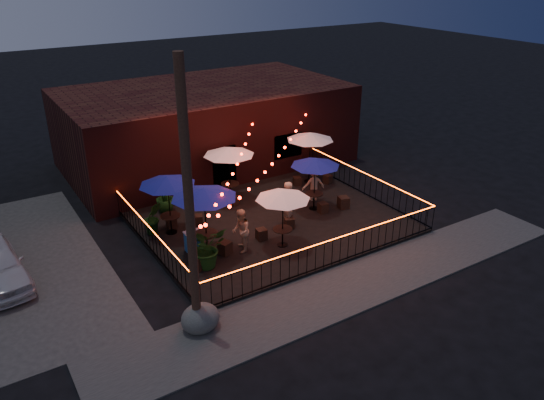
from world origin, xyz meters
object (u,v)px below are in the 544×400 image
(cafe_table_3, at_px, (229,152))
(cafe_table_4, at_px, (315,163))
(cafe_table_2, at_px, (283,196))
(cafe_table_0, at_px, (204,194))
(cafe_table_1, at_px, (167,181))
(utility_pole, at_px, (189,208))
(boulder, at_px, (200,318))
(cafe_table_5, at_px, (310,137))
(cooler, at_px, (193,241))

(cafe_table_3, height_order, cafe_table_4, cafe_table_3)
(cafe_table_3, bearing_deg, cafe_table_2, -93.74)
(cafe_table_0, relative_size, cafe_table_1, 1.10)
(utility_pole, xyz_separation_m, cafe_table_2, (4.72, 2.71, -1.83))
(cafe_table_4, bearing_deg, boulder, -148.22)
(cafe_table_1, xyz_separation_m, cafe_table_5, (7.60, 1.38, 0.06))
(cafe_table_2, bearing_deg, cafe_table_3, 86.26)
(cafe_table_1, xyz_separation_m, cafe_table_2, (3.12, -3.15, -0.14))
(cafe_table_5, bearing_deg, cafe_table_0, -153.52)
(utility_pole, distance_m, cafe_table_4, 9.09)
(cafe_table_0, distance_m, boulder, 4.70)
(cafe_table_0, xyz_separation_m, cafe_table_4, (5.50, 0.96, -0.28))
(cafe_table_0, distance_m, cafe_table_4, 5.59)
(cafe_table_0, bearing_deg, cafe_table_5, 26.48)
(cafe_table_0, distance_m, cafe_table_1, 2.22)
(cafe_table_1, xyz_separation_m, cafe_table_4, (6.00, -1.20, -0.09))
(utility_pole, distance_m, cafe_table_3, 9.09)
(cafe_table_5, bearing_deg, cafe_table_3, 177.77)
(cafe_table_1, xyz_separation_m, boulder, (-1.50, -5.85, -1.92))
(cafe_table_1, bearing_deg, boulder, -104.40)
(cafe_table_3, bearing_deg, cafe_table_0, -128.39)
(cafe_table_0, relative_size, cafe_table_5, 1.07)
(cafe_table_3, bearing_deg, cafe_table_4, -46.82)
(cafe_table_5, xyz_separation_m, cooler, (-7.46, -3.14, -1.83))
(utility_pole, xyz_separation_m, cafe_table_0, (2.10, 3.70, -1.49))
(cooler, bearing_deg, cafe_table_3, 44.75)
(cafe_table_3, bearing_deg, cafe_table_1, -155.81)
(utility_pole, relative_size, cafe_table_3, 2.93)
(cafe_table_0, height_order, boulder, cafe_table_0)
(cooler, xyz_separation_m, boulder, (-1.64, -4.09, -0.15))
(cafe_table_4, xyz_separation_m, cooler, (-5.86, -0.56, -1.68))
(utility_pole, distance_m, boulder, 3.60)
(boulder, bearing_deg, cafe_table_2, 30.23)
(utility_pole, bearing_deg, cafe_table_2, 29.81)
(cafe_table_5, relative_size, boulder, 2.39)
(cafe_table_2, xyz_separation_m, cooler, (-2.98, 1.39, -1.63))
(cooler, bearing_deg, boulder, -112.29)
(cafe_table_4, bearing_deg, utility_pole, -148.50)
(cafe_table_5, bearing_deg, cafe_table_4, -121.79)
(cafe_table_0, xyz_separation_m, cooler, (-0.36, 0.40, -1.97))
(cafe_table_3, distance_m, cooler, 5.01)
(cafe_table_0, xyz_separation_m, cafe_table_1, (-0.50, 2.16, -0.20))
(cafe_table_2, bearing_deg, cafe_table_1, 134.72)
(utility_pole, xyz_separation_m, boulder, (0.10, 0.01, -3.60))
(cafe_table_3, height_order, boulder, cafe_table_3)
(cafe_table_1, bearing_deg, cafe_table_3, 24.19)
(utility_pole, xyz_separation_m, cafe_table_4, (7.60, 4.66, -1.77))
(utility_pole, xyz_separation_m, cafe_table_1, (1.60, 5.86, -1.68))
(cafe_table_2, xyz_separation_m, cafe_table_4, (2.88, 1.95, 0.06))
(utility_pole, height_order, cafe_table_5, utility_pole)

